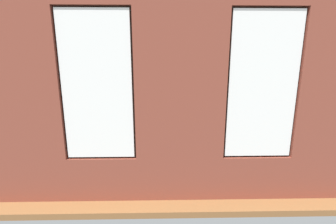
{
  "coord_description": "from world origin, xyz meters",
  "views": [
    {
      "loc": [
        0.25,
        5.64,
        2.13
      ],
      "look_at": [
        0.14,
        0.4,
        0.97
      ],
      "focal_mm": 24.0,
      "sensor_mm": 36.0,
      "label": 1
    }
  ],
  "objects_px": {
    "cup_ceramic": "(140,125)",
    "media_console": "(74,132)",
    "remote_gray": "(170,124)",
    "couch_by_window": "(132,161)",
    "table_plant_small": "(156,122)",
    "remote_black": "(160,127)",
    "couch_left": "(264,132)",
    "potted_plant_mid_room_small": "(189,123)",
    "potted_plant_by_left_couch": "(232,118)",
    "coffee_table": "(156,128)",
    "tv_flatscreen": "(72,110)",
    "papasan_chair": "(149,116)",
    "potted_plant_corner_near_left": "(245,106)",
    "potted_plant_corner_far_left": "(316,154)",
    "potted_plant_between_couches": "(208,145)",
    "candle_jar": "(149,123)",
    "potted_plant_near_tv": "(79,120)"
  },
  "relations": [
    {
      "from": "cup_ceramic",
      "to": "media_console",
      "type": "xyz_separation_m",
      "value": [
        1.84,
        -0.1,
        -0.22
      ]
    },
    {
      "from": "remote_gray",
      "to": "couch_by_window",
      "type": "bearing_deg",
      "value": -105.25
    },
    {
      "from": "table_plant_small",
      "to": "remote_black",
      "type": "bearing_deg",
      "value": 135.78
    },
    {
      "from": "couch_left",
      "to": "potted_plant_mid_room_small",
      "type": "relative_size",
      "value": 3.25
    },
    {
      "from": "couch_left",
      "to": "potted_plant_by_left_couch",
      "type": "xyz_separation_m",
      "value": [
        0.4,
        -1.44,
        0.02
      ]
    },
    {
      "from": "coffee_table",
      "to": "remote_black",
      "type": "height_order",
      "value": "remote_black"
    },
    {
      "from": "tv_flatscreen",
      "to": "cup_ceramic",
      "type": "bearing_deg",
      "value": 176.65
    },
    {
      "from": "papasan_chair",
      "to": "potted_plant_by_left_couch",
      "type": "relative_size",
      "value": 1.98
    },
    {
      "from": "couch_by_window",
      "to": "potted_plant_corner_near_left",
      "type": "relative_size",
      "value": 1.89
    },
    {
      "from": "cup_ceramic",
      "to": "potted_plant_by_left_couch",
      "type": "distance_m",
      "value": 3.1
    },
    {
      "from": "cup_ceramic",
      "to": "potted_plant_corner_far_left",
      "type": "xyz_separation_m",
      "value": [
        -3.45,
        2.13,
        0.03
      ]
    },
    {
      "from": "potted_plant_between_couches",
      "to": "potted_plant_corner_near_left",
      "type": "relative_size",
      "value": 0.96
    },
    {
      "from": "candle_jar",
      "to": "remote_gray",
      "type": "height_order",
      "value": "candle_jar"
    },
    {
      "from": "coffee_table",
      "to": "potted_plant_near_tv",
      "type": "distance_m",
      "value": 2.06
    },
    {
      "from": "couch_left",
      "to": "couch_by_window",
      "type": "bearing_deg",
      "value": -57.81
    },
    {
      "from": "remote_black",
      "to": "remote_gray",
      "type": "height_order",
      "value": "same"
    },
    {
      "from": "couch_left",
      "to": "potted_plant_corner_far_left",
      "type": "xyz_separation_m",
      "value": [
        -0.16,
        1.8,
        0.15
      ]
    },
    {
      "from": "coffee_table",
      "to": "media_console",
      "type": "distance_m",
      "value": 2.29
    },
    {
      "from": "candle_jar",
      "to": "potted_plant_mid_room_small",
      "type": "xyz_separation_m",
      "value": [
        -1.12,
        -0.06,
        -0.02
      ]
    },
    {
      "from": "papasan_chair",
      "to": "potted_plant_mid_room_small",
      "type": "distance_m",
      "value": 1.48
    },
    {
      "from": "papasan_chair",
      "to": "remote_black",
      "type": "bearing_deg",
      "value": 108.83
    },
    {
      "from": "tv_flatscreen",
      "to": "potted_plant_corner_far_left",
      "type": "distance_m",
      "value": 5.75
    },
    {
      "from": "candle_jar",
      "to": "potted_plant_corner_far_left",
      "type": "xyz_separation_m",
      "value": [
        -3.19,
        2.33,
        0.03
      ]
    },
    {
      "from": "cup_ceramic",
      "to": "potted_plant_by_left_couch",
      "type": "height_order",
      "value": "potted_plant_by_left_couch"
    },
    {
      "from": "potted_plant_by_left_couch",
      "to": "potted_plant_mid_room_small",
      "type": "bearing_deg",
      "value": 29.57
    },
    {
      "from": "coffee_table",
      "to": "potted_plant_mid_room_small",
      "type": "xyz_separation_m",
      "value": [
        -0.94,
        -0.15,
        0.08
      ]
    },
    {
      "from": "cup_ceramic",
      "to": "tv_flatscreen",
      "type": "distance_m",
      "value": 1.89
    },
    {
      "from": "tv_flatscreen",
      "to": "potted_plant_near_tv",
      "type": "height_order",
      "value": "potted_plant_near_tv"
    },
    {
      "from": "couch_by_window",
      "to": "potted_plant_corner_near_left",
      "type": "distance_m",
      "value": 4.9
    },
    {
      "from": "remote_gray",
      "to": "potted_plant_corner_far_left",
      "type": "height_order",
      "value": "potted_plant_corner_far_left"
    },
    {
      "from": "cup_ceramic",
      "to": "potted_plant_between_couches",
      "type": "distance_m",
      "value": 2.47
    },
    {
      "from": "potted_plant_mid_room_small",
      "to": "table_plant_small",
      "type": "bearing_deg",
      "value": 9.33
    },
    {
      "from": "remote_black",
      "to": "potted_plant_between_couches",
      "type": "bearing_deg",
      "value": 18.64
    },
    {
      "from": "couch_by_window",
      "to": "candle_jar",
      "type": "distance_m",
      "value": 2.24
    },
    {
      "from": "table_plant_small",
      "to": "potted_plant_corner_far_left",
      "type": "distance_m",
      "value": 3.74
    },
    {
      "from": "remote_gray",
      "to": "potted_plant_by_left_couch",
      "type": "relative_size",
      "value": 0.33
    },
    {
      "from": "tv_flatscreen",
      "to": "potted_plant_by_left_couch",
      "type": "xyz_separation_m",
      "value": [
        -4.73,
        -1.01,
        -0.52
      ]
    },
    {
      "from": "potted_plant_between_couches",
      "to": "coffee_table",
      "type": "bearing_deg",
      "value": -63.56
    },
    {
      "from": "couch_by_window",
      "to": "media_console",
      "type": "relative_size",
      "value": 1.73
    },
    {
      "from": "table_plant_small",
      "to": "remote_black",
      "type": "height_order",
      "value": "table_plant_small"
    },
    {
      "from": "couch_by_window",
      "to": "potted_plant_corner_near_left",
      "type": "height_order",
      "value": "potted_plant_corner_near_left"
    },
    {
      "from": "remote_gray",
      "to": "cup_ceramic",
      "type": "bearing_deg",
      "value": -160.56
    },
    {
      "from": "papasan_chair",
      "to": "remote_gray",
      "type": "bearing_deg",
      "value": 127.39
    },
    {
      "from": "couch_by_window",
      "to": "coffee_table",
      "type": "relative_size",
      "value": 1.32
    },
    {
      "from": "remote_black",
      "to": "potted_plant_mid_room_small",
      "type": "distance_m",
      "value": 0.87
    },
    {
      "from": "couch_by_window",
      "to": "table_plant_small",
      "type": "height_order",
      "value": "couch_by_window"
    },
    {
      "from": "potted_plant_corner_far_left",
      "to": "potted_plant_corner_near_left",
      "type": "relative_size",
      "value": 1.18
    },
    {
      "from": "couch_by_window",
      "to": "potted_plant_by_left_couch",
      "type": "bearing_deg",
      "value": -132.02
    },
    {
      "from": "tv_flatscreen",
      "to": "potted_plant_between_couches",
      "type": "distance_m",
      "value": 3.93
    },
    {
      "from": "remote_gray",
      "to": "potted_plant_corner_near_left",
      "type": "distance_m",
      "value": 2.9
    }
  ]
}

